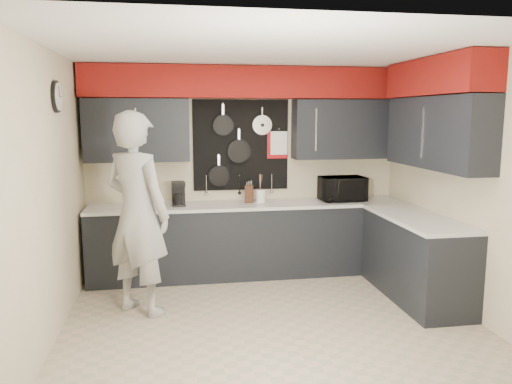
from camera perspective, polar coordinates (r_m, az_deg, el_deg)
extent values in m
plane|color=tan|center=(5.10, 1.69, -14.40)|extent=(4.00, 4.00, 0.00)
cube|color=beige|center=(6.45, -1.29, 2.50)|extent=(4.00, 0.01, 2.60)
cube|color=black|center=(6.20, -13.44, 6.87)|extent=(1.24, 0.32, 0.75)
cube|color=black|center=(6.57, 10.09, 7.08)|extent=(1.34, 0.32, 0.75)
cube|color=maroon|center=(6.25, -1.09, 12.40)|extent=(3.94, 0.36, 0.38)
cube|color=black|center=(6.40, -1.74, 5.37)|extent=(1.22, 0.03, 1.15)
cylinder|color=black|center=(6.33, -3.78, 7.63)|extent=(0.26, 0.04, 0.26)
cylinder|color=black|center=(6.36, -1.95, 4.68)|extent=(0.30, 0.04, 0.30)
cylinder|color=black|center=(6.37, -4.26, 1.85)|extent=(0.27, 0.04, 0.27)
cylinder|color=silver|center=(6.40, 0.71, 7.66)|extent=(0.25, 0.02, 0.25)
cube|color=#A50C11|center=(6.47, 2.44, 5.36)|extent=(0.26, 0.01, 0.34)
cube|color=white|center=(6.45, 2.64, 5.62)|extent=(0.22, 0.01, 0.30)
cylinder|color=silver|center=(6.38, -5.69, 0.86)|extent=(0.01, 0.01, 0.20)
cylinder|color=silver|center=(6.42, -1.91, 0.95)|extent=(0.01, 0.01, 0.20)
cylinder|color=silver|center=(6.49, 1.81, 1.03)|extent=(0.01, 0.01, 0.20)
cube|color=beige|center=(5.49, 22.62, 0.70)|extent=(0.01, 3.50, 2.60)
cube|color=black|center=(5.63, 19.97, 6.40)|extent=(0.32, 1.70, 0.75)
cube|color=maroon|center=(5.63, 20.11, 12.26)|extent=(0.36, 1.70, 0.38)
cube|color=beige|center=(4.77, -22.43, -0.43)|extent=(0.01, 3.50, 2.60)
cylinder|color=black|center=(5.11, -21.87, 10.09)|extent=(0.04, 0.30, 0.30)
cylinder|color=white|center=(5.10, -21.62, 10.10)|extent=(0.01, 0.26, 0.26)
cube|color=black|center=(6.32, -0.88, -5.57)|extent=(3.90, 0.60, 0.88)
cube|color=silver|center=(6.20, -0.87, -1.49)|extent=(3.90, 0.63, 0.04)
cube|color=black|center=(5.82, 17.79, -7.28)|extent=(0.60, 1.60, 0.88)
cube|color=silver|center=(5.70, 17.88, -2.84)|extent=(0.63, 1.60, 0.04)
cube|color=black|center=(6.18, -0.50, -9.67)|extent=(3.90, 0.06, 0.10)
imported|color=black|center=(6.47, 9.82, 0.37)|extent=(0.57, 0.40, 0.31)
cube|color=#371C11|center=(6.23, -0.79, -0.24)|extent=(0.12, 0.12, 0.22)
cylinder|color=white|center=(6.28, 0.49, -0.43)|extent=(0.12, 0.12, 0.16)
cube|color=black|center=(6.11, -8.83, -1.44)|extent=(0.17, 0.20, 0.03)
cube|color=black|center=(6.15, -8.87, -0.06)|extent=(0.16, 0.06, 0.27)
cube|color=black|center=(6.07, -8.89, 0.92)|extent=(0.17, 0.20, 0.05)
cylinder|color=black|center=(6.07, -8.84, -0.77)|extent=(0.10, 0.10, 0.12)
imported|color=#9FA09D|center=(5.14, -13.42, -2.47)|extent=(0.90, 0.85, 2.06)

